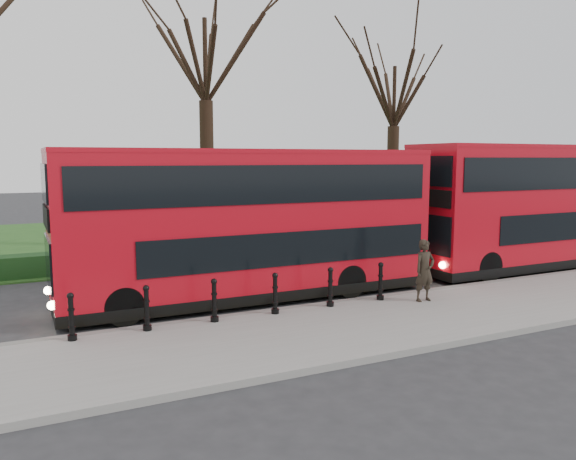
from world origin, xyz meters
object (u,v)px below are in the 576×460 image
bollard_row (245,298)px  bus_lead (252,225)px  pedestrian (425,270)px  bus_rear (547,206)px

bollard_row → bus_lead: bus_lead is taller
pedestrian → bus_rear: bearing=17.4°
bus_rear → pedestrian: bus_rear is taller
bus_rear → pedestrian: 8.38m
bollard_row → bus_rear: bearing=8.7°
bollard_row → pedestrian: bearing=-7.2°
bollard_row → pedestrian: 5.08m
bollard_row → bus_lead: 2.85m
bus_rear → bollard_row: bearing=-171.3°
bollard_row → bus_rear: size_ratio=0.72×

